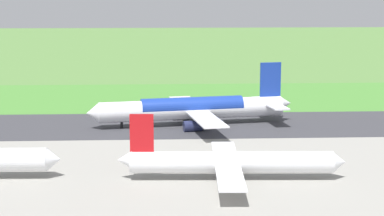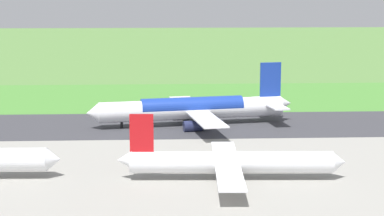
% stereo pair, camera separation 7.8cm
% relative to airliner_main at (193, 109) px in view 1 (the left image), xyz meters
% --- Properties ---
extents(ground_plane, '(800.00, 800.00, 0.00)m').
position_rel_airliner_main_xyz_m(ground_plane, '(8.69, 0.06, -4.35)').
color(ground_plane, '#547F3D').
extents(runway_asphalt, '(600.00, 32.86, 0.06)m').
position_rel_airliner_main_xyz_m(runway_asphalt, '(8.69, 0.06, -4.32)').
color(runway_asphalt, '#38383D').
rests_on(runway_asphalt, ground).
extents(apron_concrete, '(440.00, 110.00, 0.05)m').
position_rel_airliner_main_xyz_m(apron_concrete, '(8.69, 53.54, -4.33)').
color(apron_concrete, gray).
rests_on(apron_concrete, ground).
extents(grass_verge_foreground, '(600.00, 80.00, 0.04)m').
position_rel_airliner_main_xyz_m(grass_verge_foreground, '(8.69, -33.01, -4.33)').
color(grass_verge_foreground, '#478534').
rests_on(grass_verge_foreground, ground).
extents(airliner_main, '(53.98, 44.39, 15.88)m').
position_rel_airliner_main_xyz_m(airliner_main, '(0.00, 0.00, 0.00)').
color(airliner_main, white).
rests_on(airliner_main, ground).
extents(airliner_parked_mid, '(42.64, 34.85, 12.45)m').
position_rel_airliner_main_xyz_m(airliner_parked_mid, '(-4.30, 49.79, -0.95)').
color(airliner_parked_mid, white).
rests_on(airliner_parked_mid, ground).
extents(no_stopping_sign, '(0.60, 0.10, 2.48)m').
position_rel_airliner_main_xyz_m(no_stopping_sign, '(-14.47, -28.83, -2.87)').
color(no_stopping_sign, slate).
rests_on(no_stopping_sign, ground).
extents(traffic_cone_orange, '(0.40, 0.40, 0.55)m').
position_rel_airliner_main_xyz_m(traffic_cone_orange, '(-11.02, -29.91, -4.08)').
color(traffic_cone_orange, orange).
rests_on(traffic_cone_orange, ground).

